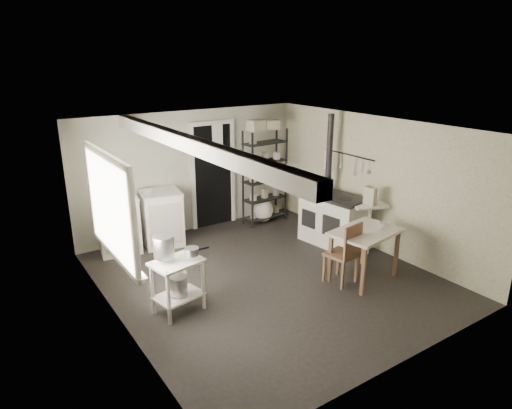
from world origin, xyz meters
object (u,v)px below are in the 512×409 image
base_cabinets (141,223)px  stove (333,221)px  stockpot (164,247)px  shelf_rack (265,177)px  flour_sack (263,211)px  work_table (364,256)px  chair (341,252)px  prep_table (178,284)px

base_cabinets → stove: 3.41m
stockpot → shelf_rack: bearing=34.8°
shelf_rack → flour_sack: (-0.04, -0.01, -0.71)m
work_table → stockpot: bearing=164.8°
stockpot → shelf_rack: shelf_rack is taller
work_table → chair: 0.40m
prep_table → stockpot: (-0.13, 0.08, 0.54)m
stove → work_table: (-0.55, -1.26, -0.06)m
shelf_rack → stove: size_ratio=1.63×
stove → flour_sack: size_ratio=2.32×
work_table → chair: bearing=163.5°
prep_table → stockpot: stockpot is taller
stockpot → work_table: size_ratio=0.28×
prep_table → chair: 2.43m
base_cabinets → stove: bearing=-21.3°
prep_table → work_table: work_table is taller
base_cabinets → chair: 3.53m
stockpot → stove: 3.48m
stove → flour_sack: stove is taller
chair → prep_table: bearing=156.9°
chair → flour_sack: (0.51, 2.77, -0.24)m
stockpot → base_cabinets: size_ratio=0.19×
shelf_rack → stove: (0.36, -1.63, -0.51)m
prep_table → shelf_rack: (2.91, 2.19, 0.55)m
shelf_rack → work_table: (-0.19, -2.89, -0.57)m
work_table → prep_table: bearing=165.6°
prep_table → chair: chair is taller
shelf_rack → flour_sack: shelf_rack is taller
work_table → stove: bearing=66.4°
base_cabinets → flour_sack: bearing=6.6°
stockpot → chair: stockpot is taller
chair → stove: bearing=42.4°
flour_sack → stockpot: bearing=-144.9°
shelf_rack → flour_sack: size_ratio=3.78×
prep_table → shelf_rack: bearing=37.0°
stockpot → flour_sack: stockpot is taller
work_table → flour_sack: bearing=87.1°
stockpot → work_table: stockpot is taller
base_cabinets → shelf_rack: bearing=6.9°
stockpot → stove: size_ratio=0.25×
prep_table → chair: (2.36, -0.59, 0.08)m
work_table → flour_sack: 2.89m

